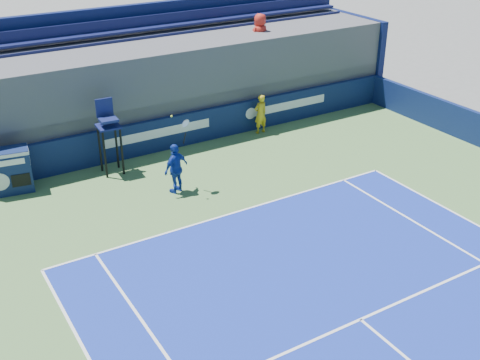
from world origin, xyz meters
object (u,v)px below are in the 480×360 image
umpire_chair (108,129)px  tennis_player (176,168)px  match_clock (9,170)px  ball_person (260,114)px

umpire_chair → tennis_player: 2.74m
umpire_chair → tennis_player: (1.21, -2.35, -0.72)m
match_clock → umpire_chair: bearing=-5.5°
ball_person → tennis_player: (-4.82, -2.73, 0.05)m
match_clock → umpire_chair: umpire_chair is taller
ball_person → umpire_chair: bearing=-1.2°
ball_person → umpire_chair: (-6.03, -0.38, 0.76)m
ball_person → tennis_player: size_ratio=0.58×
match_clock → tennis_player: 5.10m
ball_person → match_clock: 9.17m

